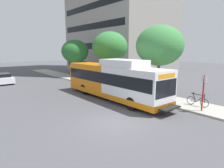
{
  "coord_description": "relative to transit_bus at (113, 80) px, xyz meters",
  "views": [
    {
      "loc": [
        -7.24,
        -8.59,
        4.47
      ],
      "look_at": [
        2.88,
        3.79,
        1.6
      ],
      "focal_mm": 30.78,
      "sensor_mm": 36.0,
      "label": 1
    }
  ],
  "objects": [
    {
      "name": "bicycle_parked",
      "position": [
        3.32,
        -6.31,
        -1.14
      ],
      "size": [
        0.52,
        1.76,
        1.02
      ],
      "color": "black",
      "rests_on": "sidewalk_curb"
    },
    {
      "name": "parked_car_far_lane",
      "position": [
        -6.13,
        15.65,
        -1.04
      ],
      "size": [
        1.8,
        4.5,
        1.33
      ],
      "color": "silver",
      "rests_on": "ground"
    },
    {
      "name": "transit_bus",
      "position": [
        0.0,
        0.0,
        0.0
      ],
      "size": [
        2.58,
        12.25,
        3.65
      ],
      "color": "white",
      "rests_on": "ground"
    },
    {
      "name": "sidewalk_curb",
      "position": [
        3.23,
        1.29,
        -1.63
      ],
      "size": [
        3.0,
        56.0,
        0.14
      ],
      "primitive_type": "cube",
      "color": "#A8A399",
      "rests_on": "ground"
    },
    {
      "name": "street_tree_far_block",
      "position": [
        4.38,
        15.02,
        2.5
      ],
      "size": [
        4.37,
        4.37,
        5.93
      ],
      "color": "#4C3823",
      "rests_on": "sidewalk_curb"
    },
    {
      "name": "ground_plane",
      "position": [
        -3.77,
        3.29,
        -1.7
      ],
      "size": [
        120.0,
        120.0,
        0.0
      ],
      "primitive_type": "plane",
      "color": "#4C4C51"
    },
    {
      "name": "bus_stop_sign_pole",
      "position": [
        2.31,
        -7.15,
        -0.05
      ],
      "size": [
        0.1,
        0.36,
        2.6
      ],
      "color": "red",
      "rests_on": "sidewalk_curb"
    },
    {
      "name": "street_tree_near_stop",
      "position": [
        4.07,
        -1.92,
        3.13
      ],
      "size": [
        4.45,
        4.45,
        6.59
      ],
      "color": "#4C3823",
      "rests_on": "sidewalk_curb"
    },
    {
      "name": "street_tree_mid_block",
      "position": [
        4.04,
        5.52,
        3.11
      ],
      "size": [
        4.34,
        4.34,
        6.53
      ],
      "color": "#4C3823",
      "rests_on": "sidewalk_curb"
    },
    {
      "name": "lattice_comm_tower",
      "position": [
        15.67,
        32.85,
        6.78
      ],
      "size": [
        1.1,
        1.1,
        25.79
      ],
      "color": "#B7B7BC",
      "rests_on": "ground"
    }
  ]
}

